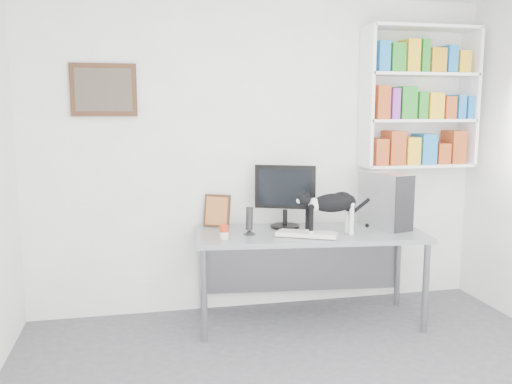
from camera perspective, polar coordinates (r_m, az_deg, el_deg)
room at (r=2.81m, az=9.51°, el=0.53°), size 4.01×4.01×2.70m
bookshelf at (r=5.06m, az=16.83°, el=9.49°), size 1.03×0.28×1.24m
wall_art at (r=4.57m, az=-15.73°, el=10.30°), size 0.52×0.04×0.42m
desk at (r=4.52m, az=5.63°, el=-8.91°), size 1.90×0.91×0.76m
monitor at (r=4.51m, az=3.09°, el=-0.42°), size 0.56×0.42×0.54m
keyboard at (r=4.26m, az=5.35°, el=-4.43°), size 0.50×0.37×0.04m
pc_tower at (r=4.64m, az=13.42°, el=-0.84°), size 0.32×0.50×0.47m
speaker at (r=4.29m, az=-0.70°, el=-2.99°), size 0.13×0.13×0.23m
leaning_print at (r=4.58m, az=-4.12°, el=-1.92°), size 0.24×0.19×0.28m
soup_can at (r=4.17m, az=-3.37°, el=-4.23°), size 0.09×0.09×0.10m
cat at (r=4.29m, az=7.95°, el=-2.26°), size 0.58×0.21×0.35m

